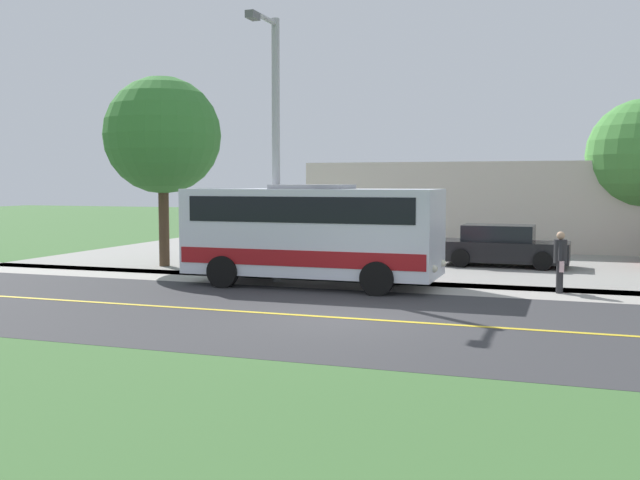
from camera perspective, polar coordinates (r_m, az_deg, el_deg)
ground_plane at (r=16.04m, az=1.75°, el=-6.10°), size 120.00×120.00×0.00m
road_surface at (r=16.04m, az=1.75°, el=-6.09°), size 8.00×100.00×0.01m
sidewalk at (r=20.99m, az=5.97°, el=-3.57°), size 2.40×100.00×0.01m
parking_lot_surface at (r=27.66m, az=15.43°, el=-1.75°), size 14.00×36.00×0.01m
road_centre_line at (r=16.03m, az=1.75°, el=-6.07°), size 0.16×100.00×0.00m
shuttle_bus_front at (r=20.85m, az=-0.59°, el=0.77°), size 2.74×7.30×2.88m
pedestrian_with_bags at (r=20.54m, az=18.19°, el=-1.50°), size 0.72×0.34×1.64m
street_light_pole at (r=21.61m, az=-3.58°, el=7.96°), size 1.97×0.24×7.68m
parked_car_near at (r=26.51m, az=14.01°, el=-0.50°), size 2.10×4.44×1.45m
tree_curbside at (r=26.25m, az=-12.16°, el=7.94°), size 4.06×4.06×6.61m
commercial_building at (r=36.60m, az=14.07°, el=2.77°), size 10.00×16.72×3.81m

